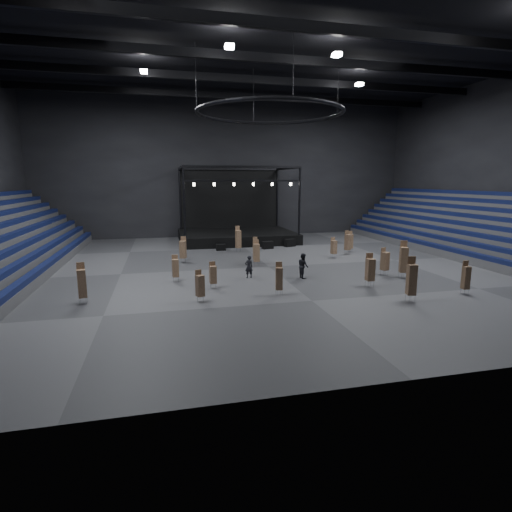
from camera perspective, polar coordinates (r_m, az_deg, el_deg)
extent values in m
plane|color=#414144|center=(35.35, 1.84, -1.53)|extent=(50.00, 50.00, 0.00)
cube|color=black|center=(36.11, 2.03, 27.62)|extent=(50.00, 42.00, 0.20)
cube|color=black|center=(55.11, -3.94, 12.26)|extent=(50.00, 0.20, 18.00)
cube|color=black|center=(15.38, 23.75, 15.46)|extent=(50.00, 0.20, 18.00)
cube|color=#0C1536|center=(35.16, -27.98, -1.28)|extent=(0.59, 40.00, 0.40)
cube|color=#0C1536|center=(35.27, -29.50, -0.14)|extent=(0.59, 40.00, 0.40)
cube|color=#0C1536|center=(35.42, -31.00, 0.99)|extent=(0.59, 40.00, 0.40)
cube|color=#0C1536|center=(35.61, -32.50, 2.11)|extent=(0.59, 40.00, 0.40)
cube|color=#474749|center=(45.71, 28.71, 0.43)|extent=(7.20, 40.00, 0.75)
cube|color=#0C1536|center=(43.50, 25.55, 1.01)|extent=(0.59, 40.00, 0.40)
cube|color=#474749|center=(45.96, 29.17, 0.91)|extent=(6.30, 40.00, 1.50)
cube|color=#0C1536|center=(43.97, 26.55, 2.01)|extent=(0.59, 40.00, 0.40)
cube|color=#474749|center=(46.21, 29.63, 1.39)|extent=(5.40, 40.00, 2.25)
cube|color=#0C1536|center=(44.46, 27.52, 2.99)|extent=(0.59, 40.00, 0.40)
cube|color=#474749|center=(46.47, 30.08, 1.86)|extent=(4.50, 40.00, 3.00)
cube|color=#0C1536|center=(44.97, 28.48, 3.94)|extent=(0.59, 40.00, 0.40)
cube|color=#474749|center=(46.73, 30.52, 2.32)|extent=(3.60, 40.00, 3.75)
cube|color=#0C1536|center=(45.51, 29.41, 4.88)|extent=(0.59, 40.00, 0.40)
cube|color=#474749|center=(47.00, 30.96, 2.78)|extent=(2.70, 40.00, 4.50)
cube|color=#0C1536|center=(46.07, 30.33, 5.78)|extent=(0.59, 40.00, 0.40)
cube|color=#474749|center=(47.27, 31.40, 3.24)|extent=(1.80, 40.00, 5.25)
cube|color=#0C1536|center=(46.65, 31.22, 6.67)|extent=(0.59, 40.00, 0.40)
cube|color=#474749|center=(47.55, 31.83, 3.68)|extent=(0.90, 40.00, 6.00)
cube|color=#0C1536|center=(47.26, 32.10, 7.53)|extent=(0.59, 40.00, 0.40)
cube|color=black|center=(50.15, -2.78, 2.80)|extent=(14.00, 10.00, 1.20)
cube|color=black|center=(54.45, -3.77, 8.28)|extent=(13.30, 0.30, 8.00)
cylinder|color=black|center=(44.37, -10.21, 7.46)|extent=(0.24, 0.24, 7.80)
cylinder|color=black|center=(53.55, -10.78, 7.97)|extent=(0.24, 0.24, 7.80)
cylinder|color=black|center=(46.99, 6.22, 7.73)|extent=(0.24, 0.24, 7.80)
cylinder|color=black|center=(55.74, 3.04, 8.24)|extent=(0.24, 0.24, 7.80)
cube|color=black|center=(45.18, -1.79, 12.62)|extent=(13.40, 0.25, 0.25)
cube|color=black|center=(54.22, -3.78, 12.29)|extent=(13.40, 0.25, 0.25)
cube|color=black|center=(45.16, -1.78, 10.72)|extent=(13.40, 0.20, 0.20)
cylinder|color=white|center=(44.38, -8.86, 10.08)|extent=(0.24, 0.24, 0.35)
cylinder|color=white|center=(44.61, -5.99, 10.15)|extent=(0.24, 0.24, 0.35)
cylinder|color=white|center=(44.95, -3.17, 10.20)|extent=(0.24, 0.24, 0.35)
cylinder|color=white|center=(45.39, -0.39, 10.22)|extent=(0.24, 0.24, 0.35)
cylinder|color=white|center=(45.93, 2.33, 10.22)|extent=(0.24, 0.24, 0.35)
cylinder|color=white|center=(46.57, 4.98, 10.19)|extent=(0.24, 0.24, 0.35)
torus|color=black|center=(34.98, 1.98, 19.76)|extent=(12.30, 12.30, 0.30)
cylinder|color=black|center=(37.45, 11.66, 22.85)|extent=(0.04, 0.04, 5.00)
cylinder|color=black|center=(41.15, -0.37, 21.93)|extent=(0.04, 0.04, 5.00)
cylinder|color=black|center=(34.42, -8.61, 24.05)|extent=(0.04, 0.04, 5.00)
cylinder|color=black|center=(29.89, 5.38, 26.21)|extent=(0.04, 0.04, 5.00)
cube|color=black|center=(29.49, 6.17, 29.87)|extent=(49.00, 0.35, 0.70)
cube|color=black|center=(35.88, 2.02, 26.40)|extent=(49.00, 0.35, 0.70)
cube|color=black|center=(42.47, -0.70, 23.93)|extent=(49.00, 0.35, 0.70)
cube|color=black|center=(50.13, -2.86, 21.87)|extent=(49.00, 0.35, 0.70)
cube|color=white|center=(38.44, -15.73, 24.04)|extent=(0.60, 0.60, 0.25)
cube|color=white|center=(42.90, 14.55, 22.65)|extent=(0.60, 0.60, 0.25)
cube|color=white|center=(31.13, -3.82, 27.70)|extent=(0.60, 0.60, 0.25)
cube|color=white|center=(33.38, 11.47, 26.35)|extent=(0.60, 0.60, 0.25)
cube|color=black|center=(43.64, -5.03, 1.24)|extent=(1.05, 0.54, 0.69)
cube|color=black|center=(44.56, 1.67, 1.57)|extent=(1.35, 0.89, 0.83)
cube|color=black|center=(46.24, 4.85, 1.89)|extent=(1.44, 1.02, 0.87)
cylinder|color=silver|center=(33.47, 17.73, -2.36)|extent=(0.03, 0.03, 0.44)
cylinder|color=silver|center=(33.81, 17.37, -2.21)|extent=(0.03, 0.03, 0.44)
cylinder|color=silver|center=(33.68, 18.33, -2.32)|extent=(0.03, 0.03, 0.44)
cylinder|color=silver|center=(34.02, 17.97, -2.17)|extent=(0.03, 0.03, 0.44)
cube|color=#A07958|center=(33.56, 17.94, -0.69)|extent=(0.67, 0.67, 1.45)
cube|color=#A07958|center=(33.57, 17.72, 0.50)|extent=(0.49, 0.23, 0.80)
cylinder|color=silver|center=(42.47, -2.75, 0.83)|extent=(0.03, 0.03, 0.42)
cylinder|color=silver|center=(42.86, -2.85, 0.92)|extent=(0.03, 0.03, 0.42)
cylinder|color=silver|center=(42.55, -2.22, 0.85)|extent=(0.03, 0.03, 0.42)
cylinder|color=silver|center=(42.93, -2.32, 0.94)|extent=(0.03, 0.03, 0.42)
cube|color=#A07958|center=(42.52, -2.55, 2.42)|extent=(0.60, 0.60, 1.88)
cube|color=#A07958|center=(42.60, -2.66, 3.64)|extent=(0.49, 0.16, 1.03)
cylinder|color=silver|center=(35.32, -0.18, -1.18)|extent=(0.03, 0.03, 0.42)
cylinder|color=silver|center=(35.70, -0.33, -1.05)|extent=(0.03, 0.03, 0.42)
cylinder|color=silver|center=(35.41, 0.46, -1.15)|extent=(0.03, 0.03, 0.42)
cylinder|color=silver|center=(35.80, 0.30, -1.02)|extent=(0.03, 0.03, 0.42)
cube|color=#A07958|center=(35.37, 0.06, 0.48)|extent=(0.53, 0.53, 1.56)
cube|color=#A07958|center=(35.45, 0.00, 1.70)|extent=(0.49, 0.08, 0.86)
cylinder|color=silver|center=(26.87, -23.93, -5.97)|extent=(0.03, 0.03, 0.41)
cylinder|color=silver|center=(27.24, -23.78, -5.74)|extent=(0.03, 0.03, 0.41)
cylinder|color=silver|center=(26.80, -23.10, -5.95)|extent=(0.03, 0.03, 0.41)
cylinder|color=silver|center=(27.17, -22.97, -5.72)|extent=(0.03, 0.03, 0.41)
cube|color=#A07958|center=(26.75, -23.62, -3.63)|extent=(0.59, 0.59, 1.74)
cube|color=#A07958|center=(26.77, -23.76, -1.83)|extent=(0.48, 0.16, 0.96)
cylinder|color=silver|center=(25.25, -8.31, -6.23)|extent=(0.03, 0.03, 0.37)
cylinder|color=silver|center=(25.59, -8.38, -6.00)|extent=(0.03, 0.03, 0.37)
cylinder|color=silver|center=(25.28, -7.51, -6.19)|extent=(0.03, 0.03, 0.37)
cylinder|color=silver|center=(25.62, -7.59, -5.96)|extent=(0.03, 0.03, 0.37)
cube|color=#A07958|center=(25.20, -8.00, -4.22)|extent=(0.59, 0.59, 1.35)
cube|color=#A07958|center=(25.20, -8.25, -2.77)|extent=(0.41, 0.23, 0.74)
cylinder|color=silver|center=(39.89, 10.88, -0.02)|extent=(0.03, 0.03, 0.40)
cylinder|color=silver|center=(40.23, 10.66, 0.08)|extent=(0.03, 0.03, 0.40)
cylinder|color=silver|center=(40.05, 11.37, 0.01)|extent=(0.03, 0.03, 0.40)
cylinder|color=silver|center=(40.38, 11.15, 0.10)|extent=(0.03, 0.03, 0.40)
cube|color=#A07958|center=(39.99, 11.06, 1.25)|extent=(0.56, 0.56, 1.31)
cube|color=#A07958|center=(40.06, 10.93, 2.14)|extent=(0.46, 0.15, 0.72)
cylinder|color=silver|center=(43.67, 13.20, 0.80)|extent=(0.03, 0.03, 0.37)
cylinder|color=silver|center=(43.99, 13.00, 0.88)|extent=(0.03, 0.03, 0.37)
cylinder|color=silver|center=(43.83, 13.62, 0.81)|extent=(0.03, 0.03, 0.37)
cylinder|color=silver|center=(44.14, 13.41, 0.89)|extent=(0.03, 0.03, 0.37)
cube|color=#A07958|center=(43.76, 13.36, 2.05)|extent=(0.49, 0.49, 1.49)
cube|color=#A07958|center=(43.84, 13.31, 2.98)|extent=(0.43, 0.10, 0.82)
cylinder|color=silver|center=(30.12, 27.61, -4.60)|extent=(0.03, 0.03, 0.35)
cylinder|color=silver|center=(30.36, 27.20, -4.45)|extent=(0.03, 0.03, 0.35)
cylinder|color=silver|center=(30.34, 28.08, -4.54)|extent=(0.03, 0.03, 0.35)
cylinder|color=silver|center=(30.58, 27.68, -4.39)|extent=(0.03, 0.03, 0.35)
cube|color=#A07958|center=(30.13, 27.80, -2.76)|extent=(0.46, 0.46, 1.53)
cube|color=#A07958|center=(30.13, 27.72, -1.36)|extent=(0.40, 0.09, 0.84)
cylinder|color=silver|center=(26.49, 3.03, -5.32)|extent=(0.03, 0.03, 0.37)
cylinder|color=silver|center=(26.82, 2.82, -5.11)|extent=(0.03, 0.03, 0.37)
cylinder|color=silver|center=(26.59, 3.77, -5.26)|extent=(0.03, 0.03, 0.37)
cylinder|color=silver|center=(26.91, 3.54, -5.06)|extent=(0.03, 0.03, 0.37)
cube|color=#A07958|center=(26.46, 3.31, -3.24)|extent=(0.52, 0.52, 1.50)
cube|color=#A07958|center=(26.48, 3.28, -1.68)|extent=(0.43, 0.13, 0.82)
cylinder|color=silver|center=(30.47, -11.72, -3.37)|extent=(0.03, 0.03, 0.39)
cylinder|color=silver|center=(30.83, -11.74, -3.21)|extent=(0.03, 0.03, 0.39)
cylinder|color=silver|center=(30.48, -11.02, -3.34)|extent=(0.03, 0.03, 0.39)
cylinder|color=silver|center=(30.84, -11.05, -3.18)|extent=(0.03, 0.03, 0.39)
cube|color=#A07958|center=(30.46, -11.44, -1.70)|extent=(0.50, 0.50, 1.34)
cube|color=#A07958|center=(30.53, -11.53, -0.48)|extent=(0.45, 0.09, 0.74)
cylinder|color=silver|center=(37.44, -10.65, -0.68)|extent=(0.03, 0.03, 0.43)
cylinder|color=silver|center=(37.84, -10.68, -0.56)|extent=(0.03, 0.03, 0.43)
cylinder|color=silver|center=(37.46, -10.02, -0.66)|extent=(0.03, 0.03, 0.43)
cylinder|color=silver|center=(37.86, -10.06, -0.54)|extent=(0.03, 0.03, 0.43)
cube|color=#A07958|center=(37.46, -10.40, 0.92)|extent=(0.68, 0.68, 1.61)
cube|color=#A07958|center=(37.54, -10.33, 2.10)|extent=(0.48, 0.26, 0.88)
cylinder|color=silver|center=(29.57, 15.74, -3.93)|extent=(0.03, 0.03, 0.45)
cylinder|color=silver|center=(29.93, 15.34, -3.73)|extent=(0.03, 0.03, 0.45)
cylinder|color=silver|center=(29.77, 16.46, -3.86)|extent=(0.03, 0.03, 0.45)
cylinder|color=silver|center=(30.13, 16.06, -3.67)|extent=(0.03, 0.03, 0.45)
cube|color=#A07958|center=(29.62, 16.00, -1.89)|extent=(0.57, 0.57, 1.58)
cube|color=#A07958|center=(29.67, 15.88, -0.40)|extent=(0.52, 0.10, 0.87)
cylinder|color=silver|center=(28.22, -6.45, -4.36)|extent=(0.03, 0.03, 0.37)
cylinder|color=silver|center=(28.56, -6.53, -4.18)|extent=(0.03, 0.03, 0.37)
cylinder|color=silver|center=(28.27, -5.73, -4.32)|extent=(0.03, 0.03, 0.37)
cylinder|color=silver|center=(28.60, -5.83, -4.14)|extent=(0.03, 0.03, 0.37)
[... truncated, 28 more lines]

